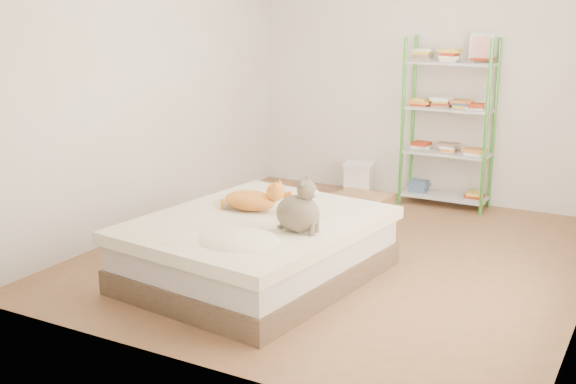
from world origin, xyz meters
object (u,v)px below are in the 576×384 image
Objects in this scene: bed at (257,249)px; cardboard_box at (360,213)px; grey_cat at (298,205)px; white_bin at (359,178)px; shelf_unit at (449,122)px; orange_cat at (250,198)px.

bed reaches higher than cardboard_box.
grey_cat is 2.88m from white_bin.
cardboard_box is at bearing -109.04° from shelf_unit.
shelf_unit is at bearing 75.06° from cardboard_box.
shelf_unit is (0.80, 2.49, 0.29)m from orange_cat.
grey_cat reaches higher than bed.
bed is at bearing 68.10° from grey_cat.
grey_cat reaches higher than orange_cat.
orange_cat reaches higher than white_bin.
white_bin is (-0.94, -0.03, -0.68)m from shelf_unit.
grey_cat is 1.08× the size of white_bin.
cardboard_box is (0.22, 1.44, -0.06)m from bed.
bed is 0.61m from grey_cat.
shelf_unit is 1.16m from white_bin.
grey_cat is 2.80m from shelf_unit.
bed is 2.64m from white_bin.
shelf_unit is (0.23, 2.78, 0.20)m from grey_cat.
shelf_unit is at bearing 1.88° from white_bin.
grey_cat is at bearing -75.47° from white_bin.
cardboard_box is at bearing 63.32° from orange_cat.
cardboard_box is (-0.42, -1.21, -0.69)m from shelf_unit.
shelf_unit is (0.64, 2.65, 0.63)m from bed.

